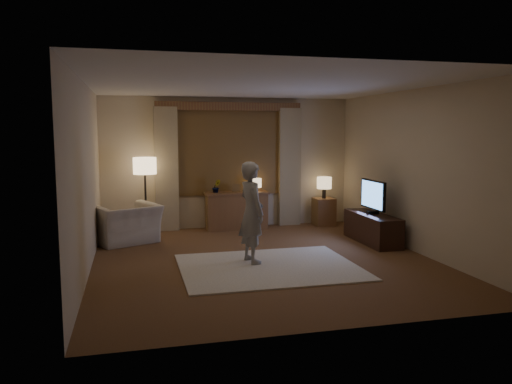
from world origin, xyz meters
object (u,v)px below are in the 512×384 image
object	(u,v)px
side_table	(324,212)
tv_stand	(372,228)
person	(252,212)
armchair	(126,224)
sideboard	(236,211)

from	to	relation	value
side_table	tv_stand	bearing A→B (deg)	-82.85
side_table	tv_stand	distance (m)	1.74
tv_stand	person	bearing A→B (deg)	-160.43
armchair	side_table	distance (m)	4.02
sideboard	tv_stand	size ratio (longest dim) A/B	0.86
side_table	person	distance (m)	3.39
sideboard	side_table	bearing A→B (deg)	-1.56
side_table	tv_stand	size ratio (longest dim) A/B	0.40
tv_stand	person	size ratio (longest dim) A/B	0.95
armchair	side_table	world-z (taller)	armchair
person	armchair	bearing A→B (deg)	32.13
sideboard	person	distance (m)	2.67
tv_stand	armchair	bearing A→B (deg)	166.59
tv_stand	person	distance (m)	2.57
side_table	person	size ratio (longest dim) A/B	0.38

